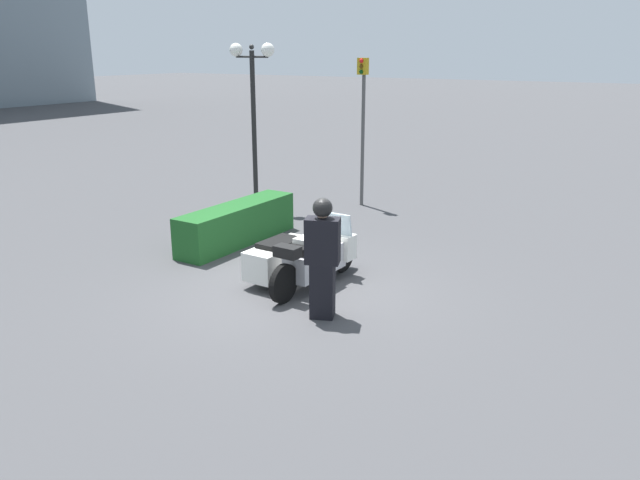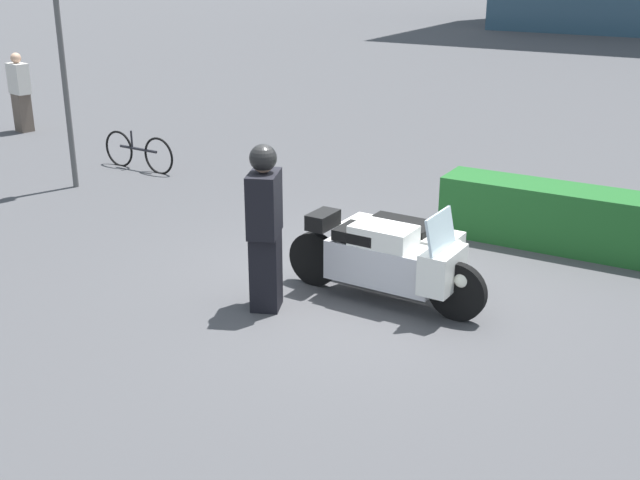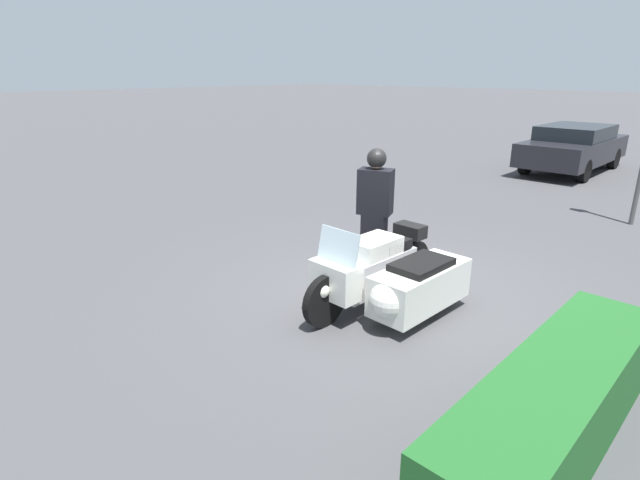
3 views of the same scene
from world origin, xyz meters
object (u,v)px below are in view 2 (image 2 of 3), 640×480
(police_motorcycle, at_px, (400,254))
(traffic_light_far, at_px, (61,36))
(bicycle_parked, at_px, (138,152))
(pedestrian_bystander, at_px, (20,93))
(hedge_bush_curbside, at_px, (559,217))
(officer_rider, at_px, (265,224))

(police_motorcycle, height_order, traffic_light_far, traffic_light_far)
(traffic_light_far, distance_m, bicycle_parked, 2.52)
(traffic_light_far, distance_m, pedestrian_bystander, 5.09)
(bicycle_parked, bearing_deg, police_motorcycle, -19.65)
(hedge_bush_curbside, bearing_deg, traffic_light_far, -171.37)
(officer_rider, distance_m, bicycle_parked, 6.40)
(officer_rider, distance_m, pedestrian_bystander, 10.63)
(traffic_light_far, height_order, pedestrian_bystander, traffic_light_far)
(pedestrian_bystander, bearing_deg, traffic_light_far, -108.28)
(police_motorcycle, distance_m, officer_rider, 1.63)
(officer_rider, xyz_separation_m, bicycle_parked, (-5.18, 3.70, -0.66))
(traffic_light_far, bearing_deg, hedge_bush_curbside, -1.27)
(traffic_light_far, xyz_separation_m, pedestrian_bystander, (-4.13, 2.49, -1.61))
(traffic_light_far, xyz_separation_m, bicycle_parked, (0.15, 1.35, -2.13))
(police_motorcycle, bearing_deg, hedge_bush_curbside, 65.05)
(pedestrian_bystander, distance_m, bicycle_parked, 4.46)
(police_motorcycle, height_order, hedge_bush_curbside, police_motorcycle)
(hedge_bush_curbside, distance_m, pedestrian_bystander, 11.82)
(police_motorcycle, relative_size, pedestrian_bystander, 1.46)
(officer_rider, distance_m, traffic_light_far, 6.00)
(officer_rider, distance_m, hedge_bush_curbside, 4.22)
(officer_rider, bearing_deg, traffic_light_far, -45.96)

